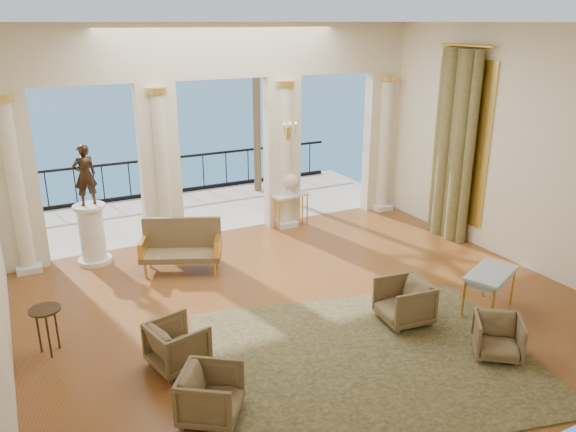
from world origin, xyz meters
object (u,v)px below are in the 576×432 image
armchair_c (404,300)px  settee (181,245)px  statue (85,175)px  game_table (491,276)px  console_table (291,200)px  side_table (45,315)px  armchair_d (177,342)px  armchair_a (211,393)px  armchair_b (498,335)px  pedestal (92,235)px

armchair_c → settee: 4.34m
armchair_c → statue: bearing=-132.7°
armchair_c → game_table: 1.51m
game_table → console_table: bearing=77.4°
armchair_c → game_table: size_ratio=0.65×
settee → side_table: bearing=-118.5°
side_table → armchair_d: bearing=-36.1°
armchair_d → game_table: armchair_d is taller
armchair_a → console_table: bearing=-0.4°
armchair_b → console_table: bearing=129.2°
settee → game_table: bearing=-19.9°
armchair_c → game_table: bearing=83.2°
armchair_a → console_table: size_ratio=0.83×
armchair_a → game_table: size_ratio=0.61×
armchair_a → armchair_c: (3.48, 0.80, 0.03)m
pedestal → side_table: pedestal is taller
armchair_d → armchair_a: bearing=168.6°
armchair_d → console_table: 5.77m
armchair_b → pedestal: 7.54m
side_table → pedestal: bearing=70.3°
console_table → side_table: console_table is taller
game_table → settee: bearing=111.5°
armchair_c → side_table: bearing=-100.7°
armchair_b → game_table: (0.87, 1.03, 0.30)m
side_table → console_table: bearing=29.5°
settee → statue: size_ratio=1.38×
armchair_b → game_table: bearing=87.2°
game_table → console_table: (-1.05, 5.01, 0.01)m
armchair_a → armchair_c: size_ratio=0.93×
console_table → armchair_d: bearing=-139.3°
game_table → pedestal: (-5.44, 4.96, -0.06)m
statue → game_table: bearing=127.4°
pedestal → statue: statue is taller
pedestal → statue: size_ratio=1.01×
pedestal → settee: bearing=-37.2°
settee → game_table: 5.55m
armchair_a → settee: (0.95, 4.32, 0.14)m
console_table → side_table: bearing=-157.0°
armchair_a → armchair_d: bearing=36.9°
armchair_d → armchair_c: bearing=-110.4°
armchair_c → armchair_d: (-3.52, 0.44, -0.02)m
side_table → game_table: bearing=-16.4°
settee → console_table: size_ratio=1.91×
statue → settee: bearing=132.6°
armchair_a → armchair_b: (4.07, -0.57, -0.03)m
armchair_d → game_table: (4.98, -0.78, 0.27)m
statue → armchair_a: bearing=85.1°
armchair_a → statue: 5.63m
armchair_c → statue: statue is taller
settee → armchair_a: bearing=-78.2°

